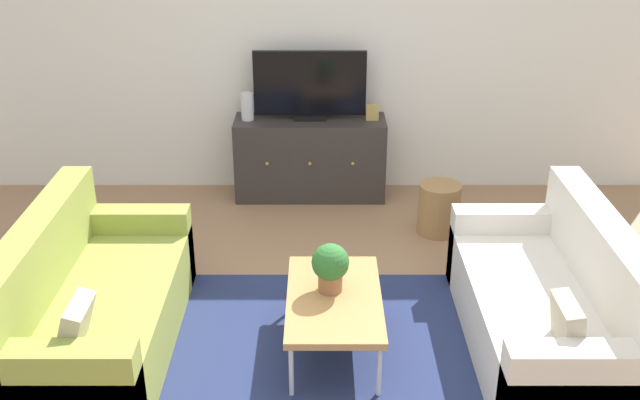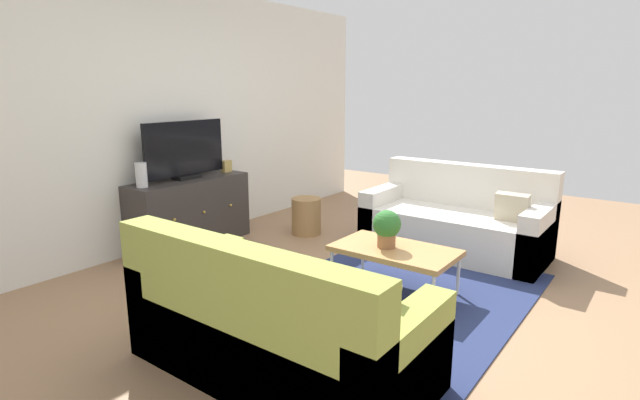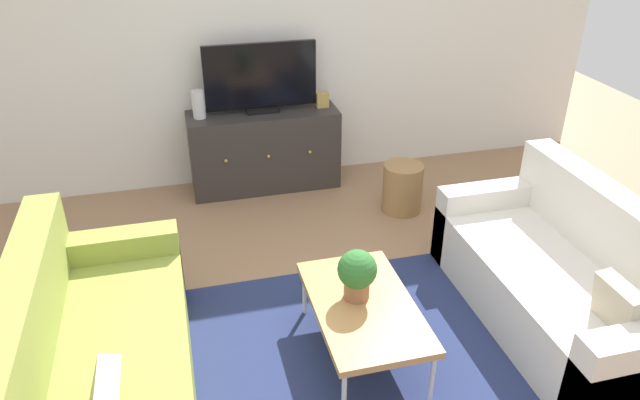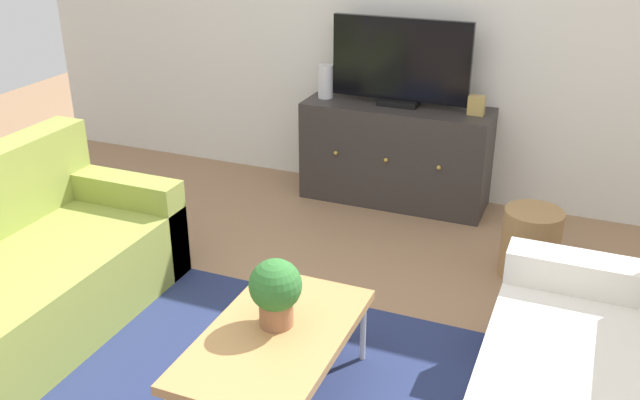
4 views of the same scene
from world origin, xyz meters
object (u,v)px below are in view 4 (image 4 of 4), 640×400
flat_screen_tv (400,63)px  glass_vase (326,81)px  mantel_clock (476,105)px  coffee_table (275,339)px  potted_plant (276,290)px  tv_console (395,154)px  couch_left_side (4,284)px  wicker_basket (530,243)px

flat_screen_tv → glass_vase: 0.58m
glass_vase → mantel_clock: (1.09, 0.00, -0.06)m
coffee_table → potted_plant: 0.21m
tv_console → glass_vase: 0.73m
couch_left_side → glass_vase: size_ratio=7.46×
couch_left_side → wicker_basket: (2.40, 1.63, -0.08)m
coffee_table → flat_screen_tv: flat_screen_tv is taller
potted_plant → wicker_basket: size_ratio=0.74×
potted_plant → tv_console: bearing=93.8°
flat_screen_tv → mantel_clock: flat_screen_tv is taller
tv_console → flat_screen_tv: (-0.00, 0.02, 0.66)m
couch_left_side → flat_screen_tv: 2.84m
potted_plant → glass_vase: 2.42m
potted_plant → flat_screen_tv: 2.37m
coffee_table → mantel_clock: size_ratio=7.58×
glass_vase → couch_left_side: bearing=-108.6°
tv_console → flat_screen_tv: size_ratio=1.37×
potted_plant → tv_console: (-0.15, 2.30, -0.20)m
coffee_table → tv_console: 2.37m
coffee_table → mantel_clock: bearing=81.1°
flat_screen_tv → mantel_clock: (0.55, -0.02, -0.24)m
glass_vase → coffee_table: bearing=-73.1°
couch_left_side → potted_plant: size_ratio=5.76×
coffee_table → glass_vase: bearing=106.9°
tv_console → wicker_basket: (1.06, -0.75, -0.15)m
couch_left_side → glass_vase: glass_vase is taller
tv_console → mantel_clock: (0.55, 0.00, 0.43)m
coffee_table → wicker_basket: size_ratio=2.34×
couch_left_side → flat_screen_tv: (1.34, 2.39, 0.73)m
flat_screen_tv → mantel_clock: 0.59m
mantel_clock → wicker_basket: mantel_clock is taller
potted_plant → tv_console: tv_console is taller
mantel_clock → couch_left_side: bearing=-128.5°
couch_left_side → flat_screen_tv: flat_screen_tv is taller
wicker_basket → mantel_clock: bearing=124.4°
coffee_table → mantel_clock: 2.43m
couch_left_side → wicker_basket: bearing=34.1°
potted_plant → flat_screen_tv: (-0.15, 2.32, 0.47)m
flat_screen_tv → glass_vase: bearing=-177.9°
potted_plant → couch_left_side: bearing=-177.0°
couch_left_side → coffee_table: couch_left_side is taller
glass_vase → mantel_clock: bearing=0.0°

